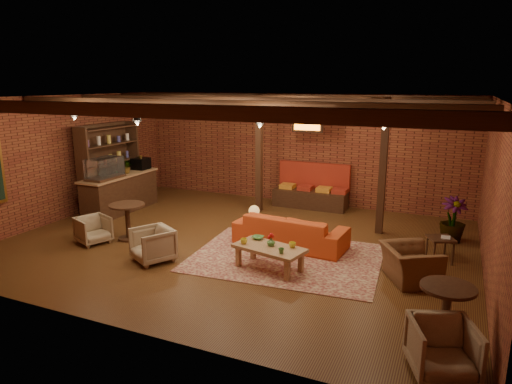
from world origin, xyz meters
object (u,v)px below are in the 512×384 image
at_px(armchair_right, 411,258).
at_px(armchair_b, 153,243).
at_px(plant_tall, 458,175).
at_px(coffee_table, 269,249).
at_px(side_table_lamp, 254,213).
at_px(round_table_left, 127,216).
at_px(sofa, 290,231).
at_px(armchair_far, 443,346).
at_px(armchair_a, 93,228).
at_px(side_table_book, 441,239).
at_px(round_table_right, 446,305).

bearing_deg(armchair_right, armchair_b, 73.01).
distance_m(armchair_right, plant_tall, 2.90).
relative_size(coffee_table, side_table_lamp, 1.87).
xyz_separation_m(round_table_left, armchair_right, (6.14, 0.24, -0.13)).
height_order(sofa, round_table_left, round_table_left).
relative_size(sofa, armchair_b, 3.23).
distance_m(coffee_table, side_table_lamp, 1.83).
bearing_deg(armchair_far, armchair_a, 144.34).
relative_size(armchair_a, armchair_far, 0.88).
relative_size(sofa, armchair_right, 2.46).
bearing_deg(coffee_table, armchair_far, -34.13).
bearing_deg(armchair_a, coffee_table, -65.31).
relative_size(side_table_book, armchair_far, 0.81).
bearing_deg(side_table_book, round_table_right, -86.46).
distance_m(round_table_right, armchair_far, 0.77).
bearing_deg(side_table_book, coffee_table, -150.09).
distance_m(sofa, armchair_b, 2.96).
xyz_separation_m(coffee_table, round_table_right, (3.18, -1.40, 0.16)).
relative_size(coffee_table, armchair_far, 1.92).
xyz_separation_m(round_table_left, armchair_a, (-0.56, -0.51, -0.23)).
distance_m(armchair_a, side_table_book, 7.40).
bearing_deg(armchair_right, plant_tall, -43.76).
xyz_separation_m(side_table_lamp, side_table_book, (3.98, 0.19, -0.12)).
height_order(armchair_a, armchair_b, armchair_b).
bearing_deg(plant_tall, round_table_left, -157.20).
bearing_deg(round_table_right, armchair_a, 170.77).
height_order(sofa, round_table_right, round_table_right).
height_order(coffee_table, armchair_far, armchair_far).
bearing_deg(side_table_book, plant_tall, 82.36).
relative_size(armchair_a, round_table_right, 0.79).
xyz_separation_m(side_table_book, round_table_right, (0.19, -3.12, 0.09)).
height_order(round_table_left, side_table_book, round_table_left).
bearing_deg(armchair_a, armchair_far, -83.02).
bearing_deg(coffee_table, side_table_lamp, 123.12).
distance_m(armchair_a, armchair_far, 7.59).
relative_size(armchair_right, round_table_right, 1.16).
relative_size(coffee_table, round_table_right, 1.72).
distance_m(armchair_b, side_table_book, 5.75).
bearing_deg(armchair_a, plant_tall, -43.57).
relative_size(round_table_left, plant_tall, 0.27).
xyz_separation_m(armchair_a, round_table_right, (7.34, -1.19, 0.23)).
distance_m(side_table_lamp, round_table_left, 2.89).
bearing_deg(armchair_b, side_table_lamp, 88.03).
relative_size(armchair_b, armchair_right, 0.76).
height_order(sofa, armchair_a, sofa).
bearing_deg(round_table_left, coffee_table, -4.79).
bearing_deg(armchair_b, side_table_book, 53.25).
distance_m(side_table_lamp, side_table_book, 3.99).
relative_size(sofa, round_table_left, 2.94).
bearing_deg(armchair_b, sofa, 70.79).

